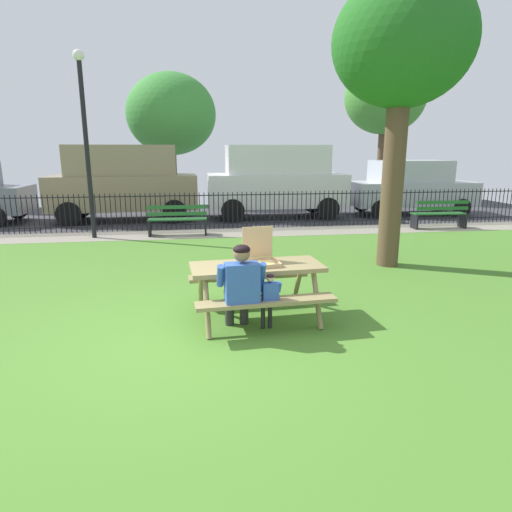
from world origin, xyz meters
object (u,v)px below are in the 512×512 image
park_bench_center (178,220)px  far_tree_center (385,98)px  child_at_table (269,296)px  park_bench_right (439,215)px  pizza_box_open (261,257)px  adult_at_table (241,285)px  tree_midground_left (402,48)px  far_tree_midleft (171,114)px  lamp_post_walkway (85,129)px  picnic_table_foreground (257,277)px  parked_car_right (411,187)px  parked_car_center (276,180)px  parked_car_left (124,181)px

park_bench_center → far_tree_center: far_tree_center is taller
child_at_table → park_bench_right: bearing=47.2°
pizza_box_open → adult_at_table: size_ratio=0.45×
pizza_box_open → park_bench_right: size_ratio=0.33×
adult_at_table → park_bench_center: size_ratio=0.74×
tree_midground_left → far_tree_midleft: (-4.69, 11.78, -0.35)m
pizza_box_open → tree_midground_left: size_ratio=0.10×
lamp_post_walkway → picnic_table_foreground: bearing=-61.3°
park_bench_center → parked_car_right: parked_car_right is taller
park_bench_center → park_bench_right: (7.74, 0.00, 0.00)m
lamp_post_walkway → far_tree_center: (11.50, 7.92, 1.79)m
parked_car_right → adult_at_table: bearing=-126.5°
far_tree_midleft → parked_car_center: bearing=-53.5°
lamp_post_walkway → adult_at_table: bearing=-65.0°
park_bench_center → parked_car_right: (8.29, 2.96, 0.59)m
lamp_post_walkway → tree_midground_left: tree_midground_left is taller
far_tree_midleft → far_tree_center: size_ratio=0.88×
picnic_table_foreground → child_at_table: child_at_table is taller
parked_car_center → child_at_table: bearing=-101.3°
adult_at_table → far_tree_midleft: (-1.32, 14.81, 3.13)m
child_at_table → far_tree_center: 17.31m
pizza_box_open → parked_car_center: size_ratio=0.11×
park_bench_center → lamp_post_walkway: bearing=-179.8°
parked_car_center → parked_car_right: size_ratio=1.06×
park_bench_center → child_at_table: bearing=-79.0°
far_tree_center → park_bench_center: bearing=-139.5°
parked_car_right → lamp_post_walkway: bearing=-164.3°
child_at_table → park_bench_center: 7.04m
parked_car_left → far_tree_center: bearing=24.1°
tree_midground_left → parked_car_left: (-6.13, 6.82, -2.83)m
pizza_box_open → tree_midground_left: 5.09m
park_bench_center → far_tree_midleft: far_tree_midleft is taller
lamp_post_walkway → tree_midground_left: (6.57, -3.86, 1.32)m
parked_car_center → tree_midground_left: bearing=-81.5°
picnic_table_foreground → lamp_post_walkway: size_ratio=0.40×
adult_at_table → lamp_post_walkway: lamp_post_walkway is taller
pizza_box_open → park_bench_right: 9.02m
child_at_table → parked_car_left: bearing=107.6°
park_bench_center → lamp_post_walkway: lamp_post_walkway is taller
pizza_box_open → lamp_post_walkway: 7.51m
picnic_table_foreground → tree_midground_left: tree_midground_left is taller
park_bench_center → parked_car_left: 3.57m
parked_car_left → parked_car_right: (10.08, 0.00, -0.30)m
picnic_table_foreground → adult_at_table: (-0.28, -0.52, 0.06)m
picnic_table_foreground → parked_car_left: size_ratio=0.40×
adult_at_table → park_bench_right: bearing=45.6°
adult_at_table → far_tree_center: 17.43m
parked_car_left → parked_car_right: parked_car_left is taller
picnic_table_foreground → pizza_box_open: bearing=36.6°
tree_midground_left → adult_at_table: bearing=-138.0°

